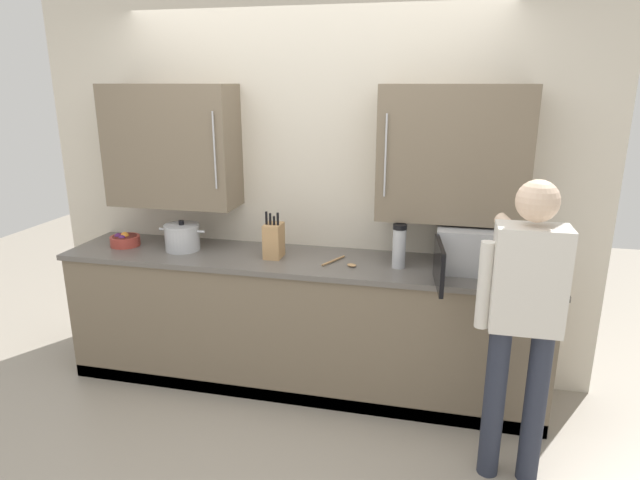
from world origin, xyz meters
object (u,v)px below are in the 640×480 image
(person_figure, at_px, (524,309))
(fruit_bowl, at_px, (125,240))
(microwave_oven, at_px, (477,249))
(stock_pot, at_px, (182,237))
(thermos_flask, at_px, (399,246))
(wooden_spoon, at_px, (342,263))
(knife_block, at_px, (274,240))

(person_figure, bearing_deg, fruit_bowl, 166.01)
(microwave_oven, xyz_separation_m, stock_pot, (-1.95, -0.03, -0.04))
(thermos_flask, bearing_deg, wooden_spoon, -176.52)
(fruit_bowl, xyz_separation_m, person_figure, (2.60, -0.65, 0.00))
(wooden_spoon, xyz_separation_m, fruit_bowl, (-1.58, 0.05, 0.03))
(thermos_flask, distance_m, knife_block, 0.82)
(wooden_spoon, height_order, stock_pot, stock_pot)
(wooden_spoon, height_order, fruit_bowl, fruit_bowl)
(wooden_spoon, distance_m, person_figure, 1.18)
(thermos_flask, distance_m, fruit_bowl, 1.93)
(thermos_flask, relative_size, knife_block, 0.89)
(microwave_oven, distance_m, person_figure, 0.71)
(fruit_bowl, bearing_deg, microwave_oven, 0.73)
(wooden_spoon, xyz_separation_m, person_figure, (1.02, -0.60, 0.03))
(thermos_flask, bearing_deg, person_figure, -42.73)
(microwave_oven, xyz_separation_m, knife_block, (-1.29, -0.04, -0.02))
(knife_block, bearing_deg, fruit_bowl, 179.31)
(microwave_oven, height_order, person_figure, person_figure)
(thermos_flask, xyz_separation_m, stock_pot, (-1.48, 0.03, -0.05))
(thermos_flask, relative_size, fruit_bowl, 1.36)
(microwave_oven, height_order, wooden_spoon, microwave_oven)
(thermos_flask, distance_m, person_figure, 0.91)
(stock_pot, xyz_separation_m, person_figure, (2.15, -0.65, -0.05))
(microwave_oven, relative_size, person_figure, 0.47)
(wooden_spoon, relative_size, person_figure, 0.14)
(stock_pot, bearing_deg, thermos_flask, -1.22)
(fruit_bowl, xyz_separation_m, knife_block, (1.11, -0.01, 0.07))
(thermos_flask, height_order, person_figure, person_figure)
(microwave_oven, bearing_deg, stock_pot, -179.13)
(wooden_spoon, relative_size, fruit_bowl, 1.10)
(wooden_spoon, bearing_deg, person_figure, -30.27)
(microwave_oven, height_order, stock_pot, microwave_oven)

